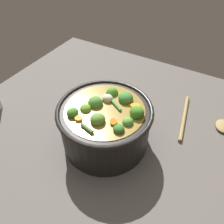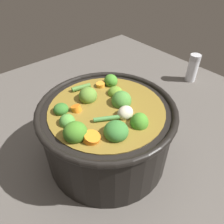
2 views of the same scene
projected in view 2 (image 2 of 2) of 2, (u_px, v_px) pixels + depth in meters
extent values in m
plane|color=#514C47|center=(108.00, 154.00, 0.52)|extent=(1.10, 1.10, 0.00)
cylinder|color=black|center=(107.00, 134.00, 0.47)|extent=(0.27, 0.27, 0.14)
torus|color=black|center=(107.00, 109.00, 0.43)|extent=(0.28, 0.28, 0.01)
cylinder|color=olive|center=(107.00, 132.00, 0.47)|extent=(0.23, 0.23, 0.13)
ellipsoid|color=#437F24|center=(75.00, 132.00, 0.36)|extent=(0.05, 0.05, 0.04)
ellipsoid|color=#52933A|center=(67.00, 122.00, 0.40)|extent=(0.04, 0.04, 0.03)
ellipsoid|color=#387932|center=(116.00, 131.00, 0.37)|extent=(0.06, 0.06, 0.03)
ellipsoid|color=#458B27|center=(139.00, 123.00, 0.39)|extent=(0.05, 0.05, 0.04)
ellipsoid|color=olive|center=(115.00, 93.00, 0.47)|extent=(0.04, 0.04, 0.03)
ellipsoid|color=#498635|center=(121.00, 101.00, 0.44)|extent=(0.06, 0.06, 0.04)
ellipsoid|color=#336F27|center=(61.00, 109.00, 0.42)|extent=(0.03, 0.04, 0.02)
ellipsoid|color=#438629|center=(111.00, 81.00, 0.49)|extent=(0.04, 0.04, 0.03)
ellipsoid|color=olive|center=(88.00, 96.00, 0.45)|extent=(0.05, 0.06, 0.03)
cylinder|color=orange|center=(76.00, 109.00, 0.42)|extent=(0.03, 0.02, 0.02)
cylinder|color=orange|center=(92.00, 139.00, 0.36)|extent=(0.04, 0.04, 0.02)
cylinder|color=orange|center=(101.00, 85.00, 0.49)|extent=(0.03, 0.03, 0.01)
ellipsoid|color=beige|center=(125.00, 113.00, 0.41)|extent=(0.03, 0.04, 0.03)
cylinder|color=#49833F|center=(107.00, 118.00, 0.40)|extent=(0.03, 0.05, 0.01)
cylinder|color=#4E7F35|center=(81.00, 87.00, 0.48)|extent=(0.02, 0.04, 0.01)
cylinder|color=silver|center=(192.00, 70.00, 0.75)|extent=(0.04, 0.04, 0.08)
cylinder|color=#B7B7BC|center=(196.00, 57.00, 0.72)|extent=(0.04, 0.04, 0.02)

